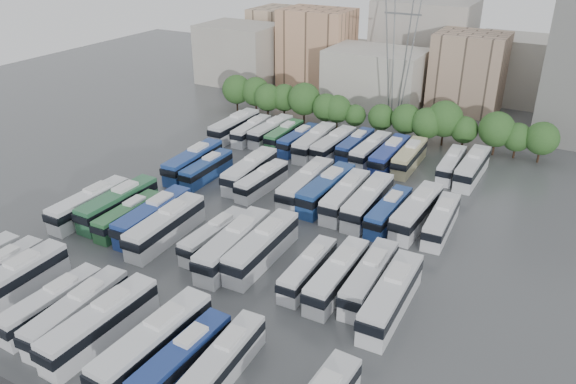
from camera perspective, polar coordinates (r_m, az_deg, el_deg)
The scene contains 47 objects.
ground at distance 73.34m, azimuth -3.78°, elevation -4.07°, with size 220.00×220.00×0.00m, color #424447.
tree_line at distance 106.88m, azimuth 7.82°, elevation 8.17°, with size 65.22×7.63×8.21m.
city_buildings at distance 135.08m, azimuth 10.16°, elevation 13.31°, with size 102.00×35.00×20.00m.
electricity_pylon at distance 109.74m, azimuth 11.47°, elevation 16.07°, with size 9.00×6.91×33.83m.
bus_r0_s2 at distance 67.11m, azimuth -26.18°, elevation -8.15°, with size 3.02×13.05×4.08m.
bus_r0_s4 at distance 62.39m, azimuth -22.86°, elevation -10.41°, with size 2.93×11.57×3.61m.
bus_r0_s5 at distance 60.11m, azimuth -20.60°, elevation -11.32°, with size 3.30×12.45×3.87m.
bus_r0_s6 at distance 57.72m, azimuth -18.47°, elevation -12.53°, with size 3.27×13.15×4.10m.
bus_r0_s8 at distance 54.03m, azimuth -13.49°, elevation -14.70°, with size 3.50×13.70×4.27m.
bus_r0_s9 at distance 52.41m, azimuth -10.71°, elevation -16.34°, with size 3.01×11.68×3.63m.
bus_r0_s10 at distance 51.64m, azimuth -6.65°, elevation -16.78°, with size 2.99×11.57×3.60m.
bus_r1_s0 at distance 80.57m, azimuth -19.49°, elevation -1.13°, with size 2.91×12.78×4.00m.
bus_r1_s1 at distance 79.36m, azimuth -16.86°, elevation -1.11°, with size 3.02×13.05×4.08m.
bus_r1_s2 at distance 76.48m, azimuth -15.90°, elevation -2.31°, with size 2.51×11.01×3.45m.
bus_r1_s3 at distance 74.83m, azimuth -13.51°, elevation -2.39°, with size 3.19×13.11×4.09m.
bus_r1_s4 at distance 72.15m, azimuth -12.29°, elevation -3.36°, with size 3.33×13.32×4.15m.
bus_r1_s6 at distance 69.55m, azimuth -7.47°, elevation -4.41°, with size 2.86×11.36×3.54m.
bus_r1_s7 at distance 66.84m, azimuth -5.53°, elevation -5.31°, with size 3.65×13.72×4.26m.
bus_r1_s8 at distance 66.26m, azimuth -2.64°, elevation -5.52°, with size 3.19×13.53×4.23m.
bus_r1_s10 at distance 62.96m, azimuth 2.05°, elevation -7.81°, with size 2.58×10.93×3.42m.
bus_r1_s11 at distance 61.77m, azimuth 5.04°, elevation -8.40°, with size 2.74×12.30×3.86m.
bus_r1_s12 at distance 61.76m, azimuth 8.29°, elevation -8.59°, with size 3.08×12.44×3.88m.
bus_r1_s13 at distance 59.16m, azimuth 10.47°, elevation -10.35°, with size 3.16×13.38×4.18m.
bus_r2_s1 at distance 90.48m, azimuth -9.60°, elevation 3.10°, with size 3.44×13.22×4.11m.
bus_r2_s2 at distance 88.19m, azimuth -8.25°, elevation 2.37°, with size 2.55×11.21×3.51m.
bus_r2_s4 at distance 86.23m, azimuth -3.88°, elevation 2.21°, with size 3.31×12.97×4.04m.
bus_r2_s5 at distance 83.44m, azimuth -2.66°, elevation 1.20°, with size 2.99×11.22×3.49m.
bus_r2_s7 at distance 81.24m, azimuth 1.83°, elevation 0.80°, with size 3.36×13.76×4.29m.
bus_r2_s8 at distance 80.08m, azimuth 3.92°, elevation 0.33°, with size 3.43×13.51×4.21m.
bus_r2_s9 at distance 78.50m, azimuth 5.85°, elevation -0.39°, with size 3.16×12.87×4.01m.
bus_r2_s10 at distance 77.28m, azimuth 8.13°, elevation -0.90°, with size 3.09×13.36×4.18m.
bus_r2_s11 at distance 75.64m, azimuth 10.19°, elevation -1.93°, with size 2.88×11.61×3.62m.
bus_r2_s12 at distance 75.82m, azimuth 12.96°, elevation -1.91°, with size 3.51×13.35×4.15m.
bus_r2_s13 at distance 74.88m, azimuth 15.31°, elevation -2.78°, with size 3.04×11.77×3.66m.
bus_r3_s0 at distance 105.29m, azimuth -5.44°, elevation 6.67°, with size 2.93×13.12×4.11m.
bus_r3_s1 at distance 103.77m, azimuth -3.72°, elevation 6.28°, with size 3.02×11.42×3.55m.
bus_r3_s2 at distance 103.10m, azimuth -1.75°, elevation 6.24°, with size 3.00×11.99×3.74m.
bus_r3_s3 at distance 101.50m, azimuth -0.38°, elevation 5.84°, with size 2.52×11.00×3.44m.
bus_r3_s4 at distance 99.13m, azimuth 1.12°, elevation 5.36°, with size 2.98×11.38×3.54m.
bus_r3_s5 at distance 97.29m, azimuth 2.71°, elevation 5.10°, with size 3.34×13.07×4.07m.
bus_r3_s6 at distance 96.52m, azimuth 4.65°, elevation 4.82°, with size 3.27×12.63×3.93m.
bus_r3_s7 at distance 97.14m, azimuth 6.85°, elevation 4.76°, with size 2.67×11.54×3.61m.
bus_r3_s8 at distance 94.96m, azimuth 8.40°, elevation 4.22°, with size 3.11×12.27×3.82m.
bus_r3_s9 at distance 93.26m, azimuth 10.29°, elevation 3.72°, with size 2.88×12.84×4.02m.
bus_r3_s10 at distance 93.45m, azimuth 12.23°, elevation 3.53°, with size 2.91×12.25×3.83m.
bus_r3_s12 at distance 92.50m, azimuth 16.26°, elevation 2.71°, with size 2.73×11.24×3.51m.
bus_r3_s13 at distance 91.71m, azimuth 18.21°, elevation 2.39°, with size 3.04×12.77×3.99m.
Camera 1 is at (34.66, -53.19, 36.72)m, focal length 35.00 mm.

